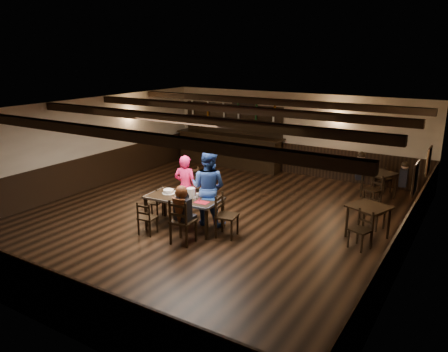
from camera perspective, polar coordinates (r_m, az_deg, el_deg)
The scene contains 25 objects.
ground at distance 10.89m, azimuth -1.62°, elevation -5.56°, with size 10.00×10.00×0.00m, color black.
room_shell at distance 10.40m, azimuth -1.54°, elevation 3.47°, with size 9.02×10.02×2.71m.
dining_table at distance 10.18m, azimuth -5.26°, elevation -3.10°, with size 1.81×0.99×0.75m.
chair_near_left at distance 9.95m, azimuth -10.19°, elevation -5.16°, with size 0.40×0.39×0.78m.
chair_near_right at distance 9.32m, azimuth -5.68°, elevation -5.58°, with size 0.50×0.48×1.01m.
chair_end_left at distance 10.94m, azimuth -8.79°, elevation -3.10°, with size 0.43×0.44×0.78m.
chair_end_right at distance 9.70m, azimuth -0.09°, elevation -4.72°, with size 0.51×0.53×0.98m.
chair_far_pushed at distance 11.73m, azimuth -4.37°, elevation -0.92°, with size 0.65×0.65×1.02m.
woman_pink at distance 10.76m, azimuth -5.05°, elevation -1.41°, with size 0.58×0.38×1.58m, color #EA2440.
man_blue at distance 10.29m, azimuth -2.07°, elevation -1.51°, with size 0.88×0.69×1.82m, color navy.
seated_person at distance 9.28m, azimuth -5.50°, elevation -3.93°, with size 0.36×0.53×0.87m.
cake at distance 10.44m, azimuth -7.26°, elevation -2.03°, with size 0.30×0.30×0.10m.
plate_stack_a at distance 10.12m, azimuth -6.01°, elevation -2.35°, with size 0.17×0.17×0.16m, color white.
plate_stack_b at distance 10.06m, azimuth -4.33°, elevation -2.21°, with size 0.19×0.19×0.23m, color white.
tea_light at distance 10.24m, azimuth -4.64°, elevation -2.42°, with size 0.05×0.05×0.06m.
salt_shaker at distance 9.90m, azimuth -3.78°, elevation -2.94°, with size 0.03×0.03×0.08m, color silver.
pepper_shaker at distance 9.86m, azimuth -3.26°, elevation -3.01°, with size 0.03×0.03×0.09m, color #A5A8AD.
drink_glass at distance 10.07m, azimuth -3.53°, elevation -2.56°, with size 0.06×0.06×0.10m, color silver.
menu_red at distance 9.77m, azimuth -2.94°, elevation -3.44°, with size 0.31×0.22×0.00m, color maroon.
menu_blue at distance 10.00m, azimuth -1.92°, elevation -2.96°, with size 0.32×0.23×0.00m, color navy.
bar_counter at distance 15.70m, azimuth 0.75°, elevation 3.97°, with size 4.09×0.70×2.20m.
back_table_a at distance 10.09m, azimuth 18.41°, elevation -4.29°, with size 0.99×0.99×0.75m.
back_table_b at distance 12.92m, azimuth 19.61°, elevation -0.00°, with size 1.01×1.01×0.75m.
bg_patron_left at distance 13.05m, azimuth 17.40°, elevation 1.35°, with size 0.35×0.44×0.79m.
bg_patron_right at distance 12.77m, azimuth 22.46°, elevation 0.26°, with size 0.22×0.34×0.68m.
Camera 1 is at (5.57, -8.46, 4.01)m, focal length 35.00 mm.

